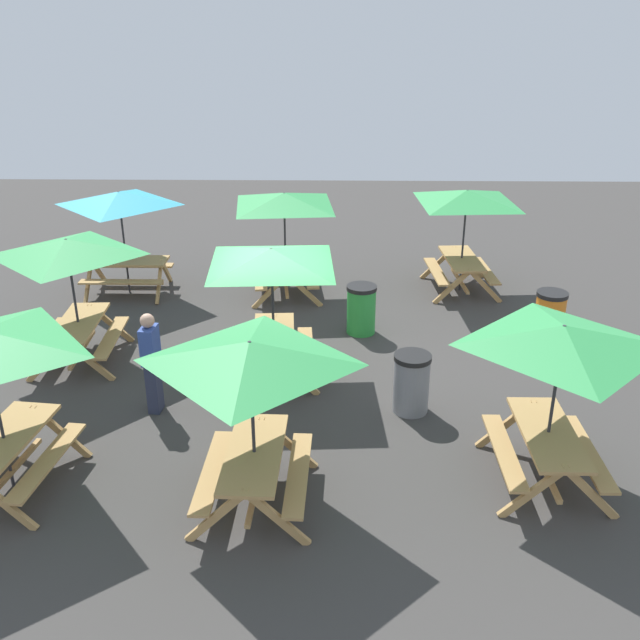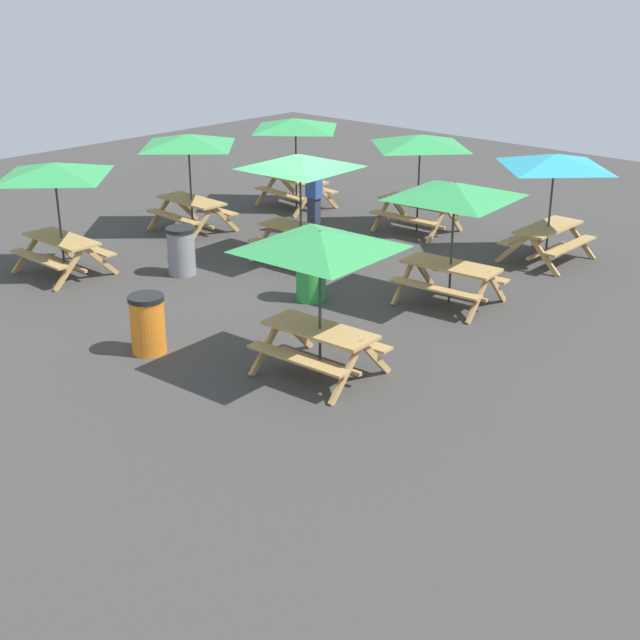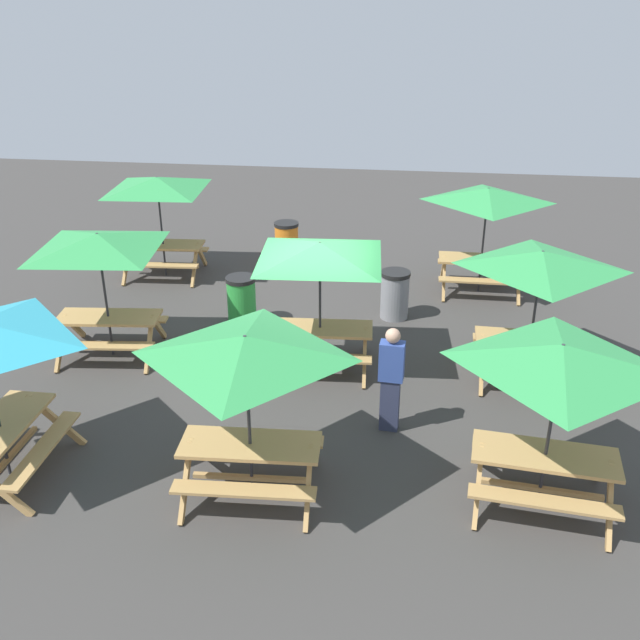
% 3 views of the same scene
% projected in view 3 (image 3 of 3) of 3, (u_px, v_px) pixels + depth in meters
% --- Properties ---
extents(ground_plane, '(29.94, 29.94, 0.00)m').
position_uv_depth(ground_plane, '(305.00, 363.00, 12.66)').
color(ground_plane, '#3D3A38').
rests_on(ground_plane, ground).
extents(picnic_table_0, '(2.06, 2.06, 2.34)m').
position_uv_depth(picnic_table_0, '(541.00, 269.00, 11.31)').
color(picnic_table_0, tan).
rests_on(picnic_table_0, ground).
extents(picnic_table_1, '(2.82, 2.82, 2.34)m').
position_uv_depth(picnic_table_1, '(320.00, 260.00, 11.70)').
color(picnic_table_1, tan).
rests_on(picnic_table_1, ground).
extents(picnic_table_2, '(2.82, 2.82, 2.34)m').
position_uv_depth(picnic_table_2, '(158.00, 191.00, 15.68)').
color(picnic_table_2, tan).
rests_on(picnic_table_2, ground).
extents(picnic_table_3, '(2.01, 2.01, 2.34)m').
position_uv_depth(picnic_table_3, '(487.00, 203.00, 14.82)').
color(picnic_table_3, tan).
rests_on(picnic_table_3, ground).
extents(picnic_table_4, '(2.81, 2.81, 2.34)m').
position_uv_depth(picnic_table_4, '(99.00, 251.00, 12.12)').
color(picnic_table_4, tan).
rests_on(picnic_table_4, ground).
extents(picnic_table_5, '(2.09, 2.09, 2.34)m').
position_uv_depth(picnic_table_5, '(246.00, 359.00, 8.59)').
color(picnic_table_5, tan).
rests_on(picnic_table_5, ground).
extents(picnic_table_7, '(2.21, 2.21, 2.34)m').
position_uv_depth(picnic_table_7, '(560.00, 368.00, 8.38)').
color(picnic_table_7, tan).
rests_on(picnic_table_7, ground).
extents(trash_bin_orange, '(0.59, 0.59, 0.98)m').
position_uv_depth(trash_bin_orange, '(287.00, 242.00, 17.14)').
color(trash_bin_orange, orange).
rests_on(trash_bin_orange, ground).
extents(trash_bin_gray, '(0.59, 0.59, 0.98)m').
position_uv_depth(trash_bin_gray, '(395.00, 294.00, 14.21)').
color(trash_bin_gray, gray).
rests_on(trash_bin_gray, ground).
extents(trash_bin_green, '(0.59, 0.59, 0.98)m').
position_uv_depth(trash_bin_green, '(242.00, 300.00, 13.95)').
color(trash_bin_green, green).
rests_on(trash_bin_green, ground).
extents(person_standing, '(0.38, 0.25, 1.67)m').
position_uv_depth(person_standing, '(391.00, 377.00, 10.41)').
color(person_standing, '#2D334C').
rests_on(person_standing, ground).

